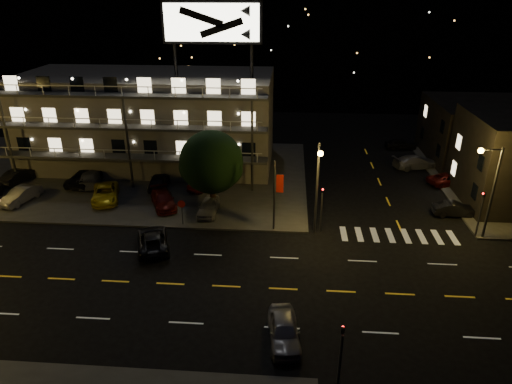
# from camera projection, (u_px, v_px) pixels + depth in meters

# --- Properties ---
(ground) EXTENTS (140.00, 140.00, 0.00)m
(ground) POSITION_uv_depth(u_px,v_px,m) (198.00, 285.00, 32.19)
(ground) COLOR black
(ground) RESTS_ON ground
(curb_nw) EXTENTS (44.00, 24.00, 0.15)m
(curb_nw) POSITION_uv_depth(u_px,v_px,m) (109.00, 173.00, 51.30)
(curb_nw) COLOR #393936
(curb_nw) RESTS_ON ground
(motel) EXTENTS (28.00, 13.80, 18.10)m
(motel) POSITION_uv_depth(u_px,v_px,m) (150.00, 119.00, 52.40)
(motel) COLOR gray
(motel) RESTS_ON ground
(side_bldg_back) EXTENTS (14.06, 12.00, 7.00)m
(side_bldg_back) POSITION_uv_depth(u_px,v_px,m) (490.00, 132.00, 54.18)
(side_bldg_back) COLOR black
(side_bldg_back) RESTS_ON ground
(hill_backdrop) EXTENTS (120.00, 25.00, 24.00)m
(hill_backdrop) POSITION_uv_depth(u_px,v_px,m) (231.00, 30.00, 90.42)
(hill_backdrop) COLOR black
(hill_backdrop) RESTS_ON ground
(streetlight_nc) EXTENTS (0.44, 1.92, 8.00)m
(streetlight_nc) POSITION_uv_depth(u_px,v_px,m) (318.00, 181.00, 36.80)
(streetlight_nc) COLOR #2D2D30
(streetlight_nc) RESTS_ON ground
(streetlight_ne) EXTENTS (1.92, 0.44, 8.00)m
(streetlight_ne) POSITION_uv_depth(u_px,v_px,m) (490.00, 184.00, 36.20)
(streetlight_ne) COLOR #2D2D30
(streetlight_ne) RESTS_ON ground
(signal_nw) EXTENTS (0.20, 0.27, 4.60)m
(signal_nw) POSITION_uv_depth(u_px,v_px,m) (322.00, 204.00, 38.25)
(signal_nw) COLOR #2D2D30
(signal_nw) RESTS_ON ground
(signal_sw) EXTENTS (0.20, 0.27, 4.60)m
(signal_sw) POSITION_uv_depth(u_px,v_px,m) (341.00, 352.00, 22.80)
(signal_sw) COLOR #2D2D30
(signal_sw) RESTS_ON ground
(signal_ne) EXTENTS (0.27, 0.20, 4.60)m
(signal_ne) POSITION_uv_depth(u_px,v_px,m) (481.00, 210.00, 37.37)
(signal_ne) COLOR #2D2D30
(signal_ne) RESTS_ON ground
(banner_north) EXTENTS (0.83, 0.16, 6.40)m
(banner_north) POSITION_uv_depth(u_px,v_px,m) (275.00, 194.00, 38.08)
(banner_north) COLOR #2D2D30
(banner_north) RESTS_ON ground
(stop_sign) EXTENTS (0.91, 0.11, 2.61)m
(stop_sign) POSITION_uv_depth(u_px,v_px,m) (182.00, 208.00, 39.49)
(stop_sign) COLOR #2D2D30
(stop_sign) RESTS_ON ground
(tree) EXTENTS (6.00, 5.78, 7.56)m
(tree) POSITION_uv_depth(u_px,v_px,m) (211.00, 164.00, 41.20)
(tree) COLOR black
(tree) RESTS_ON curb_nw
(lot_car_1) EXTENTS (2.57, 4.56, 1.42)m
(lot_car_1) POSITION_uv_depth(u_px,v_px,m) (21.00, 195.00, 44.07)
(lot_car_1) COLOR gray
(lot_car_1) RESTS_ON curb_nw
(lot_car_2) EXTENTS (3.82, 5.61, 1.43)m
(lot_car_2) POSITION_uv_depth(u_px,v_px,m) (105.00, 194.00, 44.39)
(lot_car_2) COLOR gold
(lot_car_2) RESTS_ON curb_nw
(lot_car_3) EXTENTS (3.75, 5.12, 1.38)m
(lot_car_3) POSITION_uv_depth(u_px,v_px,m) (163.00, 200.00, 43.19)
(lot_car_3) COLOR #500F0B
(lot_car_3) RESTS_ON curb_nw
(lot_car_4) EXTENTS (1.77, 4.09, 1.37)m
(lot_car_4) POSITION_uv_depth(u_px,v_px,m) (208.00, 207.00, 41.78)
(lot_car_4) COLOR gray
(lot_car_4) RESTS_ON curb_nw
(lot_car_5) EXTENTS (2.65, 4.57, 1.43)m
(lot_car_5) POSITION_uv_depth(u_px,v_px,m) (20.00, 175.00, 48.73)
(lot_car_5) COLOR black
(lot_car_5) RESTS_ON curb_nw
(lot_car_6) EXTENTS (3.03, 5.66, 1.51)m
(lot_car_6) POSITION_uv_depth(u_px,v_px,m) (86.00, 177.00, 48.22)
(lot_car_6) COLOR black
(lot_car_6) RESTS_ON curb_nw
(lot_car_7) EXTENTS (3.38, 5.58, 1.51)m
(lot_car_7) POSITION_uv_depth(u_px,v_px,m) (90.00, 177.00, 48.12)
(lot_car_7) COLOR gray
(lot_car_7) RESTS_ON curb_nw
(lot_car_8) EXTENTS (2.19, 4.63, 1.53)m
(lot_car_8) POSITION_uv_depth(u_px,v_px,m) (159.00, 181.00, 47.18)
(lot_car_8) COLOR black
(lot_car_8) RESTS_ON curb_nw
(lot_car_9) EXTENTS (2.62, 4.08, 1.27)m
(lot_car_9) POSITION_uv_depth(u_px,v_px,m) (202.00, 183.00, 46.99)
(lot_car_9) COLOR #500F0B
(lot_car_9) RESTS_ON curb_nw
(side_car_0) EXTENTS (3.97, 1.41, 1.30)m
(side_car_0) POSITION_uv_depth(u_px,v_px,m) (455.00, 209.00, 41.74)
(side_car_0) COLOR black
(side_car_0) RESTS_ON ground
(side_car_1) EXTENTS (4.87, 3.50, 1.23)m
(side_car_1) POSITION_uv_depth(u_px,v_px,m) (448.00, 179.00, 48.39)
(side_car_1) COLOR #500F0B
(side_car_1) RESTS_ON ground
(side_car_2) EXTENTS (5.56, 3.53, 1.50)m
(side_car_2) POSITION_uv_depth(u_px,v_px,m) (415.00, 162.00, 52.74)
(side_car_2) COLOR gray
(side_car_2) RESTS_ON ground
(side_car_3) EXTENTS (4.07, 1.87, 1.35)m
(side_car_3) POSITION_uv_depth(u_px,v_px,m) (401.00, 144.00, 59.10)
(side_car_3) COLOR black
(side_car_3) RESTS_ON ground
(road_car_east) EXTENTS (2.24, 4.53, 1.49)m
(road_car_east) POSITION_uv_depth(u_px,v_px,m) (284.00, 330.00, 26.89)
(road_car_east) COLOR gray
(road_car_east) RESTS_ON ground
(road_car_west) EXTENTS (3.82, 5.58, 1.42)m
(road_car_west) POSITION_uv_depth(u_px,v_px,m) (153.00, 240.00, 36.58)
(road_car_west) COLOR black
(road_car_west) RESTS_ON ground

